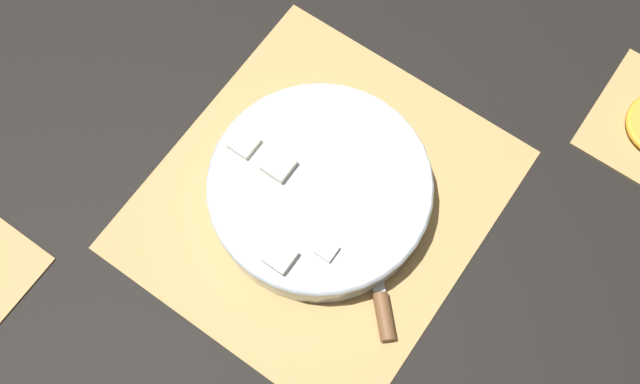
% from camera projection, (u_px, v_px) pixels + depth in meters
% --- Properties ---
extents(ground_plane, '(6.00, 6.00, 0.00)m').
position_uv_depth(ground_plane, '(320.00, 200.00, 0.92)').
color(ground_plane, black).
extents(bamboo_mat_center, '(0.42, 0.38, 0.01)m').
position_uv_depth(bamboo_mat_center, '(320.00, 199.00, 0.92)').
color(bamboo_mat_center, tan).
rests_on(bamboo_mat_center, ground_plane).
extents(fruit_salad_bowl, '(0.27, 0.27, 0.07)m').
position_uv_depth(fruit_salad_bowl, '(319.00, 190.00, 0.89)').
color(fruit_salad_bowl, silver).
rests_on(fruit_salad_bowl, bamboo_mat_center).
extents(paring_knife, '(0.11, 0.11, 0.02)m').
position_uv_depth(paring_knife, '(383.00, 310.00, 0.86)').
color(paring_knife, silver).
rests_on(paring_knife, bamboo_mat_center).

